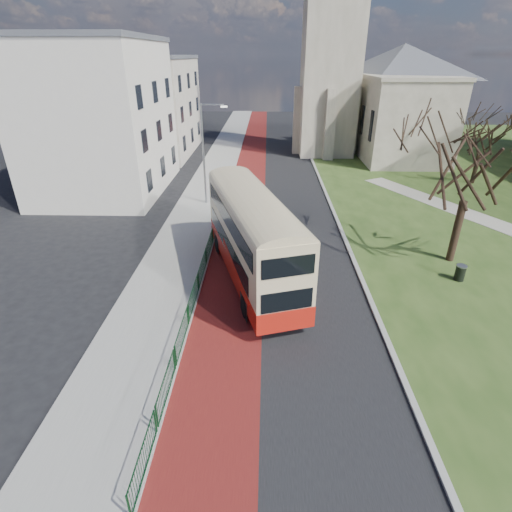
{
  "coord_description": "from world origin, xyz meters",
  "views": [
    {
      "loc": [
        0.64,
        -14.4,
        11.45
      ],
      "look_at": [
        0.13,
        4.26,
        2.0
      ],
      "focal_mm": 28.0,
      "sensor_mm": 36.0,
      "label": 1
    }
  ],
  "objects_px": {
    "litter_bin": "(460,273)",
    "bus": "(252,234)",
    "winter_tree_near": "(477,149)",
    "winter_tree_far": "(485,130)",
    "streetlamp": "(205,150)"
  },
  "relations": [
    {
      "from": "winter_tree_far",
      "to": "winter_tree_near",
      "type": "bearing_deg",
      "value": -118.03
    },
    {
      "from": "litter_bin",
      "to": "winter_tree_near",
      "type": "bearing_deg",
      "value": 78.67
    },
    {
      "from": "bus",
      "to": "winter_tree_near",
      "type": "height_order",
      "value": "winter_tree_near"
    },
    {
      "from": "winter_tree_near",
      "to": "litter_bin",
      "type": "relative_size",
      "value": 10.65
    },
    {
      "from": "winter_tree_near",
      "to": "winter_tree_far",
      "type": "bearing_deg",
      "value": 61.97
    },
    {
      "from": "streetlamp",
      "to": "winter_tree_near",
      "type": "distance_m",
      "value": 19.39
    },
    {
      "from": "bus",
      "to": "winter_tree_near",
      "type": "bearing_deg",
      "value": -4.94
    },
    {
      "from": "bus",
      "to": "winter_tree_far",
      "type": "relative_size",
      "value": 1.63
    },
    {
      "from": "streetlamp",
      "to": "bus",
      "type": "xyz_separation_m",
      "value": [
        4.23,
        -12.6,
        -1.82
      ]
    },
    {
      "from": "streetlamp",
      "to": "winter_tree_far",
      "type": "bearing_deg",
      "value": 15.06
    },
    {
      "from": "bus",
      "to": "winter_tree_near",
      "type": "relative_size",
      "value": 1.21
    },
    {
      "from": "streetlamp",
      "to": "litter_bin",
      "type": "distance_m",
      "value": 20.68
    },
    {
      "from": "winter_tree_near",
      "to": "winter_tree_far",
      "type": "xyz_separation_m",
      "value": [
        8.99,
        16.89,
        -1.78
      ]
    },
    {
      "from": "litter_bin",
      "to": "bus",
      "type": "bearing_deg",
      "value": -179.75
    },
    {
      "from": "streetlamp",
      "to": "winter_tree_far",
      "type": "distance_m",
      "value": 26.33
    }
  ]
}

